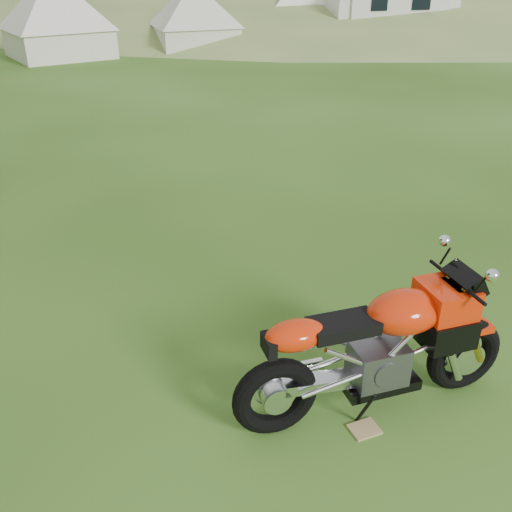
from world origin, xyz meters
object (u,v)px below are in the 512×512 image
object	(u,v)px
sport_motorcycle	(378,340)
tent_left	(55,16)
plywood_board	(364,429)
tent_mid	(194,15)
caravan	(389,12)
tent_right	(310,3)

from	to	relation	value
sport_motorcycle	tent_left	bearing A→B (deg)	95.95
sport_motorcycle	tent_left	world-z (taller)	tent_left
sport_motorcycle	plywood_board	xyz separation A→B (m)	(-0.17, -0.22, -0.67)
tent_mid	caravan	world-z (taller)	tent_mid
tent_right	caravan	xyz separation A→B (m)	(2.55, -2.33, -0.24)
sport_motorcycle	tent_right	size ratio (longest dim) A/B	0.66
sport_motorcycle	plywood_board	bearing A→B (deg)	-126.87
sport_motorcycle	plywood_board	size ratio (longest dim) A/B	9.84
tent_left	tent_right	world-z (taller)	tent_right
tent_right	caravan	distance (m)	3.46
plywood_board	caravan	world-z (taller)	caravan
tent_mid	caravan	size ratio (longest dim) A/B	0.56
tent_left	plywood_board	bearing A→B (deg)	-100.91
plywood_board	caravan	xyz separation A→B (m)	(11.44, 19.50, 1.23)
plywood_board	tent_right	world-z (taller)	tent_right
tent_mid	sport_motorcycle	bearing A→B (deg)	-100.03
plywood_board	tent_mid	distance (m)	20.81
sport_motorcycle	tent_mid	xyz separation A→B (m)	(3.27, 20.26, 0.60)
plywood_board	tent_left	bearing A→B (deg)	94.74
plywood_board	tent_mid	xyz separation A→B (m)	(3.44, 20.48, 1.27)
tent_left	tent_right	xyz separation A→B (m)	(10.57, 1.57, 0.09)
tent_right	caravan	world-z (taller)	tent_right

